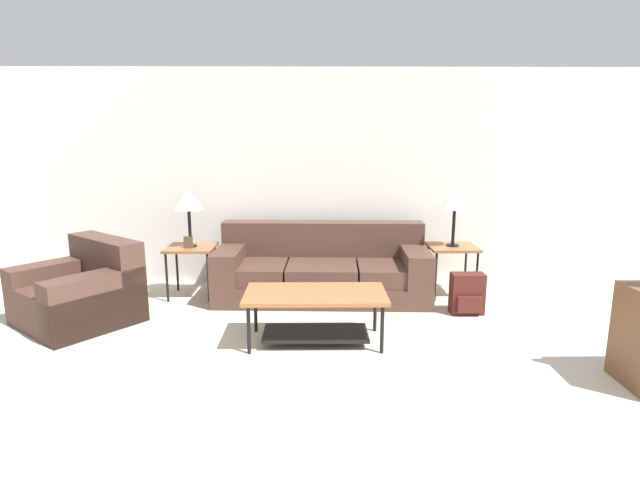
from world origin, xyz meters
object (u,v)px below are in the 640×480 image
Objects in this scene: armchair at (81,293)px; side_table_right at (452,251)px; side_table_left at (191,252)px; backpack at (467,294)px; table_lamp_right at (455,200)px; coffee_table at (315,305)px; table_lamp_left at (188,201)px; couch at (322,271)px.

armchair is 2.36× the size of side_table_right.
side_table_left is 1.37× the size of backpack.
table_lamp_right is at bearing -0.00° from side_table_left.
coffee_table is 2.06m from side_table_right.
coffee_table is at bearing -43.40° from table_lamp_left.
table_lamp_right reaches higher than side_table_right.
table_lamp_left reaches higher than side_table_right.
table_lamp_right reaches higher than armchair.
side_table_left is (-1.49, 0.03, 0.23)m from couch.
armchair is 2.38m from coffee_table.
armchair reaches higher than backpack.
table_lamp_left reaches higher than coffee_table.
side_table_right is at bearing 40.45° from coffee_table.
coffee_table is 1.95m from side_table_left.
side_table_left is 2.97m from side_table_right.
coffee_table is 2.19m from table_lamp_right.
backpack is (2.98, -0.61, -0.90)m from table_lamp_left.
side_table_right reaches higher than coffee_table.
coffee_table is (2.31, -0.54, 0.06)m from armchair.
coffee_table is at bearing -43.40° from side_table_left.
couch is 1.50m from side_table_right.
armchair is at bearing -138.75° from side_table_left.
armchair is 3.96m from side_table_right.
coffee_table is 2.13× the size of side_table_right.
couch is 4.10× the size of side_table_left.
side_table_left is at bearing 178.82° from couch.
table_lamp_left is (-1.49, 0.03, 0.81)m from couch.
coffee_table is at bearing -139.55° from side_table_right.
backpack is at bearing 2.62° from armchair.
coffee_table is 1.92× the size of table_lamp_left.
table_lamp_right is 1.09m from backpack.
table_lamp_right is at bearing 0.00° from table_lamp_left.
table_lamp_right is (-0.00, -0.00, 0.58)m from side_table_right.
side_table_left is at bearing 168.33° from backpack.
side_table_left is 3.03m from table_lamp_right.
armchair is 1.45m from table_lamp_left.
table_lamp_right is (3.88, 0.79, 0.82)m from armchair.
side_table_left is at bearing 180.00° from table_lamp_right.
backpack is at bearing -89.52° from table_lamp_right.
couch is 1.31m from coffee_table.
table_lamp_left reaches higher than couch.
armchair is at bearing -168.44° from side_table_right.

